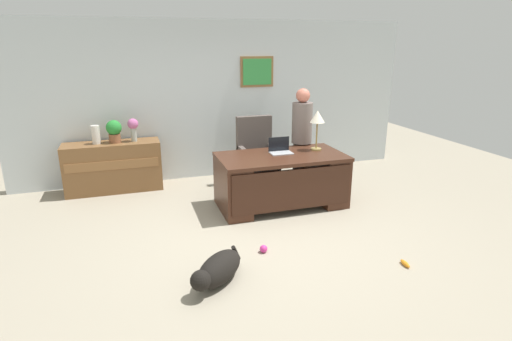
# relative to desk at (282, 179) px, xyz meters

# --- Properties ---
(ground_plane) EXTENTS (12.00, 12.00, 0.00)m
(ground_plane) POSITION_rel_desk_xyz_m (-0.52, -0.80, -0.42)
(ground_plane) COLOR #9E937F
(back_wall) EXTENTS (7.00, 0.16, 2.70)m
(back_wall) POSITION_rel_desk_xyz_m (-0.52, 1.80, 0.93)
(back_wall) COLOR silver
(back_wall) RESTS_ON ground_plane
(desk) EXTENTS (1.83, 0.96, 0.77)m
(desk) POSITION_rel_desk_xyz_m (0.00, 0.00, 0.00)
(desk) COLOR #422316
(desk) RESTS_ON ground_plane
(credenza) EXTENTS (1.50, 0.50, 0.80)m
(credenza) POSITION_rel_desk_xyz_m (-2.36, 1.45, -0.02)
(credenza) COLOR brown
(credenza) RESTS_ON ground_plane
(armchair) EXTENTS (0.60, 0.59, 1.16)m
(armchair) POSITION_rel_desk_xyz_m (-0.06, 1.00, 0.09)
(armchair) COLOR #564C47
(armchair) RESTS_ON ground_plane
(person_standing) EXTENTS (0.32, 0.32, 1.65)m
(person_standing) POSITION_rel_desk_xyz_m (0.56, 0.58, 0.43)
(person_standing) COLOR #262323
(person_standing) RESTS_ON ground_plane
(dog_lying) EXTENTS (0.67, 0.66, 0.30)m
(dog_lying) POSITION_rel_desk_xyz_m (-1.35, -1.73, -0.27)
(dog_lying) COLOR black
(dog_lying) RESTS_ON ground_plane
(laptop) EXTENTS (0.32, 0.22, 0.22)m
(laptop) POSITION_rel_desk_xyz_m (0.03, 0.15, 0.41)
(laptop) COLOR #B2B5BA
(laptop) RESTS_ON desk
(desk_lamp) EXTENTS (0.22, 0.22, 0.60)m
(desk_lamp) POSITION_rel_desk_xyz_m (0.61, 0.15, 0.82)
(desk_lamp) COLOR #9E8447
(desk_lamp) RESTS_ON desk
(vase_with_flowers) EXTENTS (0.17, 0.17, 0.37)m
(vase_with_flowers) POSITION_rel_desk_xyz_m (-2.00, 1.45, 0.62)
(vase_with_flowers) COLOR #A2ACA4
(vase_with_flowers) RESTS_ON credenza
(vase_empty) EXTENTS (0.13, 0.13, 0.29)m
(vase_empty) POSITION_rel_desk_xyz_m (-2.57, 1.45, 0.52)
(vase_empty) COLOR silver
(vase_empty) RESTS_ON credenza
(potted_plant) EXTENTS (0.24, 0.24, 0.36)m
(potted_plant) POSITION_rel_desk_xyz_m (-2.29, 1.45, 0.58)
(potted_plant) COLOR brown
(potted_plant) RESTS_ON credenza
(dog_toy_ball) EXTENTS (0.09, 0.09, 0.09)m
(dog_toy_ball) POSITION_rel_desk_xyz_m (-0.71, -1.27, -0.38)
(dog_toy_ball) COLOR #D8338C
(dog_toy_ball) RESTS_ON ground_plane
(dog_toy_bone) EXTENTS (0.06, 0.17, 0.05)m
(dog_toy_bone) POSITION_rel_desk_xyz_m (0.67, -2.02, -0.40)
(dog_toy_bone) COLOR orange
(dog_toy_bone) RESTS_ON ground_plane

